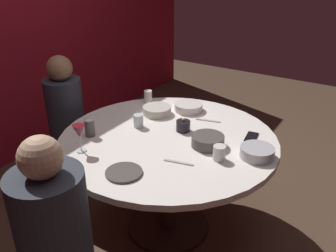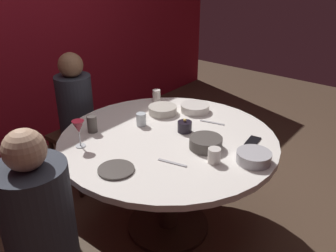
# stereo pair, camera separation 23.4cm
# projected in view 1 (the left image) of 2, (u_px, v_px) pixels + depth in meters

# --- Properties ---
(ground_plane) EXTENTS (8.00, 8.00, 0.00)m
(ground_plane) POSITION_uv_depth(u_px,v_px,m) (168.00, 226.00, 2.70)
(ground_plane) COLOR #4C3828
(dining_table) EXTENTS (1.44, 1.44, 0.75)m
(dining_table) POSITION_uv_depth(u_px,v_px,m) (168.00, 155.00, 2.44)
(dining_table) COLOR white
(dining_table) RESTS_ON ground
(seated_diner_left) EXTENTS (0.40, 0.40, 1.19)m
(seated_diner_left) POSITION_uv_depth(u_px,v_px,m) (53.00, 226.00, 1.63)
(seated_diner_left) COLOR #3F2D1E
(seated_diner_left) RESTS_ON ground
(seated_diner_back) EXTENTS (0.40, 0.40, 1.16)m
(seated_diner_back) POSITION_uv_depth(u_px,v_px,m) (65.00, 111.00, 2.85)
(seated_diner_back) COLOR #3F2D1E
(seated_diner_back) RESTS_ON ground
(candle_holder) EXTENTS (0.10, 0.10, 0.09)m
(candle_holder) POSITION_uv_depth(u_px,v_px,m) (183.00, 126.00, 2.44)
(candle_holder) COLOR black
(candle_holder) RESTS_ON dining_table
(wine_glass) EXTENTS (0.08, 0.08, 0.18)m
(wine_glass) POSITION_uv_depth(u_px,v_px,m) (79.00, 132.00, 2.15)
(wine_glass) COLOR silver
(wine_glass) RESTS_ON dining_table
(dinner_plate) EXTENTS (0.21, 0.21, 0.01)m
(dinner_plate) POSITION_uv_depth(u_px,v_px,m) (124.00, 173.00, 1.98)
(dinner_plate) COLOR #4C4742
(dinner_plate) RESTS_ON dining_table
(cell_phone) EXTENTS (0.15, 0.09, 0.01)m
(cell_phone) POSITION_uv_depth(u_px,v_px,m) (251.00, 137.00, 2.37)
(cell_phone) COLOR black
(cell_phone) RESTS_ON dining_table
(bowl_serving_large) EXTENTS (0.20, 0.20, 0.06)m
(bowl_serving_large) POSITION_uv_depth(u_px,v_px,m) (257.00, 152.00, 2.13)
(bowl_serving_large) COLOR #B7B7BC
(bowl_serving_large) RESTS_ON dining_table
(bowl_salad_center) EXTENTS (0.21, 0.21, 0.06)m
(bowl_salad_center) POSITION_uv_depth(u_px,v_px,m) (157.00, 110.00, 2.70)
(bowl_salad_center) COLOR beige
(bowl_salad_center) RESTS_ON dining_table
(bowl_small_white) EXTENTS (0.22, 0.22, 0.06)m
(bowl_small_white) POSITION_uv_depth(u_px,v_px,m) (189.00, 107.00, 2.76)
(bowl_small_white) COLOR silver
(bowl_small_white) RESTS_ON dining_table
(bowl_sauce_side) EXTENTS (0.21, 0.21, 0.07)m
(bowl_sauce_side) POSITION_uv_depth(u_px,v_px,m) (208.00, 141.00, 2.25)
(bowl_sauce_side) COLOR #4C4742
(bowl_sauce_side) RESTS_ON dining_table
(cup_near_candle) EXTENTS (0.08, 0.08, 0.09)m
(cup_near_candle) POSITION_uv_depth(u_px,v_px,m) (219.00, 153.00, 2.10)
(cup_near_candle) COLOR silver
(cup_near_candle) RESTS_ON dining_table
(cup_by_left_diner) EXTENTS (0.07, 0.07, 0.09)m
(cup_by_left_diner) POSITION_uv_depth(u_px,v_px,m) (138.00, 121.00, 2.50)
(cup_by_left_diner) COLOR silver
(cup_by_left_diner) RESTS_ON dining_table
(cup_by_right_diner) EXTENTS (0.07, 0.07, 0.12)m
(cup_by_right_diner) POSITION_uv_depth(u_px,v_px,m) (90.00, 128.00, 2.37)
(cup_by_right_diner) COLOR #4C4742
(cup_by_right_diner) RESTS_ON dining_table
(cup_center_front) EXTENTS (0.06, 0.06, 0.10)m
(cup_center_front) POSITION_uv_depth(u_px,v_px,m) (148.00, 97.00, 2.90)
(cup_center_front) COLOR silver
(cup_center_front) RESTS_ON dining_table
(fork_near_plate) EXTENTS (0.06, 0.18, 0.01)m
(fork_near_plate) POSITION_uv_depth(u_px,v_px,m) (208.00, 121.00, 2.60)
(fork_near_plate) COLOR #B7B7BC
(fork_near_plate) RESTS_ON dining_table
(knife_near_plate) EXTENTS (0.05, 0.18, 0.01)m
(knife_near_plate) POSITION_uv_depth(u_px,v_px,m) (179.00, 162.00, 2.08)
(knife_near_plate) COLOR #B7B7BC
(knife_near_plate) RESTS_ON dining_table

